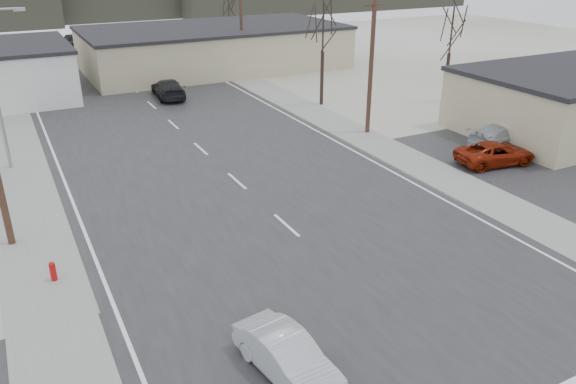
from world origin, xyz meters
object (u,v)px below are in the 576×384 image
object	(u,v)px
car_far_a	(168,89)
car_parked_dark_a	(569,143)
fire_hydrant	(53,271)
sedan_crossing	(287,356)
car_parked_red	(495,153)
car_far_b	(72,41)
car_parked_silver	(503,136)

from	to	relation	value
car_far_a	car_parked_dark_a	bearing A→B (deg)	130.90
fire_hydrant	sedan_crossing	world-z (taller)	sedan_crossing
car_far_a	car_parked_red	size ratio (longest dim) A/B	1.12
sedan_crossing	car_far_b	world-z (taller)	car_far_b
car_parked_silver	car_parked_red	bearing A→B (deg)	122.25
car_far_b	car_parked_red	bearing A→B (deg)	-73.12
car_far_a	car_parked_red	xyz separation A→B (m)	(12.74, -24.33, -0.13)
car_far_a	sedan_crossing	bearing A→B (deg)	84.07
car_far_b	car_parked_red	xyz separation A→B (m)	(16.18, -55.14, -0.13)
car_far_a	car_parked_dark_a	size ratio (longest dim) A/B	1.43
sedan_crossing	car_parked_dark_a	distance (m)	26.56
fire_hydrant	sedan_crossing	xyz separation A→B (m)	(5.68, -8.82, 0.27)
car_parked_red	car_parked_silver	world-z (taller)	car_parked_silver
car_parked_red	car_parked_dark_a	xyz separation A→B (m)	(5.60, -0.70, -0.02)
car_parked_silver	fire_hydrant	bearing A→B (deg)	93.24
car_far_a	car_parked_red	bearing A→B (deg)	122.30
sedan_crossing	car_far_a	size ratio (longest dim) A/B	0.76
car_far_a	car_parked_dark_a	distance (m)	31.03
car_far_b	car_parked_red	world-z (taller)	car_far_b
car_parked_silver	car_far_a	bearing A→B (deg)	31.05
sedan_crossing	car_parked_dark_a	xyz separation A→B (m)	(24.80, 9.51, -0.05)
car_far_a	car_parked_silver	distance (m)	27.17
fire_hydrant	car_far_b	xyz separation A→B (m)	(8.70, 56.53, 0.38)
car_far_b	car_parked_dark_a	world-z (taller)	car_far_b
car_parked_dark_a	car_parked_silver	distance (m)	3.92
car_far_b	car_parked_silver	bearing A→B (deg)	-69.81
car_far_b	car_parked_silver	size ratio (longest dim) A/B	0.90
fire_hydrant	car_parked_silver	world-z (taller)	car_parked_silver
sedan_crossing	car_parked_dark_a	world-z (taller)	sedan_crossing
car_far_a	car_parked_red	distance (m)	27.46
fire_hydrant	car_parked_red	xyz separation A→B (m)	(24.88, 1.40, 0.25)
sedan_crossing	car_far_a	world-z (taller)	car_far_a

